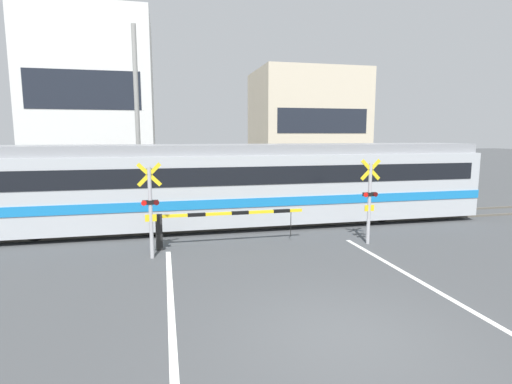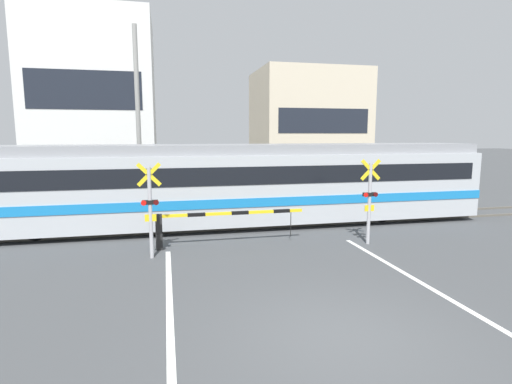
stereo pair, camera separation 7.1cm
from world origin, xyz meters
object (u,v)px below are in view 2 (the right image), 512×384
at_px(crossing_barrier_far, 273,193).
at_px(crossing_signal_right, 370,198).
at_px(crossing_barrier_near, 202,221).
at_px(crossing_signal_left, 150,206).
at_px(commuter_train, 222,183).

height_order(crossing_barrier_far, crossing_signal_right, crossing_signal_right).
bearing_deg(crossing_barrier_near, crossing_signal_left, -151.87).
relative_size(crossing_barrier_far, crossing_signal_left, 1.71).
relative_size(crossing_barrier_far, crossing_signal_right, 1.71).
bearing_deg(crossing_barrier_far, commuter_train, -136.14).
relative_size(commuter_train, crossing_signal_right, 7.52).
xyz_separation_m(crossing_barrier_near, crossing_signal_left, (-1.53, -0.82, 0.68)).
distance_m(commuter_train, crossing_signal_right, 5.53).
xyz_separation_m(commuter_train, crossing_barrier_near, (-1.01, -2.72, -0.86)).
distance_m(crossing_barrier_near, crossing_signal_right, 5.36).
bearing_deg(commuter_train, crossing_barrier_far, 43.86).
relative_size(commuter_train, crossing_signal_left, 7.52).
xyz_separation_m(commuter_train, crossing_barrier_far, (2.72, 2.61, -0.86)).
bearing_deg(crossing_signal_left, crossing_barrier_far, 49.51).
relative_size(commuter_train, crossing_barrier_far, 4.40).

